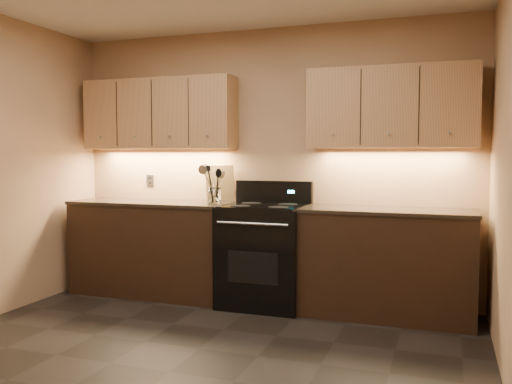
{
  "coord_description": "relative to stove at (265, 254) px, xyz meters",
  "views": [
    {
      "loc": [
        1.65,
        -3.01,
        1.4
      ],
      "look_at": [
        0.08,
        1.45,
        1.07
      ],
      "focal_mm": 38.0,
      "sensor_mm": 36.0,
      "label": 1
    }
  ],
  "objects": [
    {
      "name": "floor",
      "position": [
        -0.08,
        -1.68,
        -0.48
      ],
      "size": [
        4.0,
        4.0,
        0.0
      ],
      "primitive_type": "plane",
      "color": "black",
      "rests_on": "ground"
    },
    {
      "name": "wall_back",
      "position": [
        -0.08,
        0.32,
        0.82
      ],
      "size": [
        4.0,
        0.04,
        2.6
      ],
      "primitive_type": "cube",
      "color": "tan",
      "rests_on": "ground"
    },
    {
      "name": "counter_left",
      "position": [
        -1.18,
        0.02,
        -0.01
      ],
      "size": [
        1.62,
        0.62,
        0.93
      ],
      "color": "black",
      "rests_on": "ground"
    },
    {
      "name": "counter_right",
      "position": [
        1.1,
        0.02,
        -0.01
      ],
      "size": [
        1.46,
        0.62,
        0.93
      ],
      "color": "black",
      "rests_on": "ground"
    },
    {
      "name": "stove",
      "position": [
        0.0,
        0.0,
        0.0
      ],
      "size": [
        0.76,
        0.68,
        1.14
      ],
      "color": "black",
      "rests_on": "ground"
    },
    {
      "name": "upper_cab_left",
      "position": [
        -1.18,
        0.17,
        1.32
      ],
      "size": [
        1.6,
        0.3,
        0.7
      ],
      "primitive_type": "cube",
      "color": "tan",
      "rests_on": "wall_back"
    },
    {
      "name": "upper_cab_right",
      "position": [
        1.1,
        0.17,
        1.32
      ],
      "size": [
        1.44,
        0.3,
        0.7
      ],
      "primitive_type": "cube",
      "color": "tan",
      "rests_on": "wall_back"
    },
    {
      "name": "outlet_plate",
      "position": [
        -1.38,
        0.31,
        0.64
      ],
      "size": [
        0.08,
        0.01,
        0.12
      ],
      "primitive_type": "cube",
      "color": "#B2B5BA",
      "rests_on": "wall_back"
    },
    {
      "name": "utensil_crock",
      "position": [
        -0.5,
        -0.0,
        0.52
      ],
      "size": [
        0.13,
        0.13,
        0.15
      ],
      "color": "white",
      "rests_on": "counter_left"
    },
    {
      "name": "cutting_board",
      "position": [
        -0.56,
        0.27,
        0.63
      ],
      "size": [
        0.3,
        0.14,
        0.36
      ],
      "primitive_type": "cube",
      "rotation": [
        0.22,
        0.0,
        0.14
      ],
      "color": "tan",
      "rests_on": "counter_left"
    },
    {
      "name": "wooden_spoon",
      "position": [
        -0.53,
        -0.0,
        0.62
      ],
      "size": [
        0.17,
        0.12,
        0.31
      ],
      "primitive_type": null,
      "rotation": [
        -0.05,
        0.36,
        0.34
      ],
      "color": "tan",
      "rests_on": "utensil_crock"
    },
    {
      "name": "black_spoon",
      "position": [
        -0.49,
        0.01,
        0.63
      ],
      "size": [
        0.12,
        0.13,
        0.33
      ],
      "primitive_type": null,
      "rotation": [
        0.22,
        0.19,
        0.07
      ],
      "color": "black",
      "rests_on": "utensil_crock"
    },
    {
      "name": "black_turner",
      "position": [
        -0.5,
        -0.03,
        0.65
      ],
      "size": [
        0.16,
        0.11,
        0.37
      ],
      "primitive_type": null,
      "rotation": [
        -0.04,
        -0.16,
        0.36
      ],
      "color": "black",
      "rests_on": "utensil_crock"
    },
    {
      "name": "steel_spatula",
      "position": [
        -0.47,
        0.01,
        0.66
      ],
      "size": [
        0.22,
        0.15,
        0.4
      ],
      "primitive_type": null,
      "rotation": [
        0.22,
        -0.27,
        -0.37
      ],
      "color": "silver",
      "rests_on": "utensil_crock"
    },
    {
      "name": "steel_skimmer",
      "position": [
        -0.46,
        -0.02,
        0.65
      ],
      "size": [
        0.24,
        0.13,
        0.37
      ],
      "primitive_type": null,
      "rotation": [
        0.09,
        -0.43,
        0.05
      ],
      "color": "silver",
      "rests_on": "utensil_crock"
    }
  ]
}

